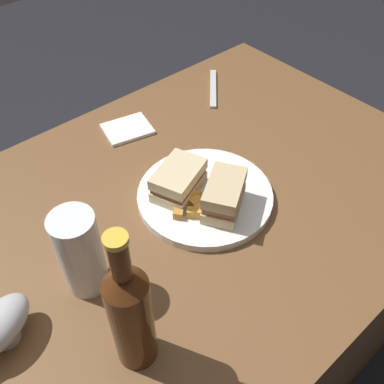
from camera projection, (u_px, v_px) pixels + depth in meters
ground_plane at (184, 358)px, 1.41m from camera, size 6.00×6.00×0.00m
dining_table at (182, 300)px, 1.14m from camera, size 1.20×0.80×0.73m
plate at (205, 195)px, 0.89m from camera, size 0.28×0.28×0.02m
sandwich_half_left at (179, 180)px, 0.87m from camera, size 0.13×0.11×0.06m
sandwich_half_right at (224, 196)px, 0.83m from camera, size 0.13×0.11×0.07m
potato_wedge_front at (179, 209)px, 0.84m from camera, size 0.04×0.04×0.02m
potato_wedge_middle at (191, 198)px, 0.86m from camera, size 0.03×0.05×0.02m
potato_wedge_back at (196, 200)px, 0.86m from camera, size 0.04×0.06×0.01m
potato_wedge_left_edge at (189, 196)px, 0.86m from camera, size 0.05×0.03×0.02m
potato_wedge_right_edge at (183, 197)px, 0.86m from camera, size 0.04×0.03×0.02m
potato_wedge_stray at (198, 211)px, 0.84m from camera, size 0.04×0.04×0.02m
pint_glass at (81, 257)px, 0.71m from camera, size 0.07×0.07×0.16m
cider_bottle at (131, 315)px, 0.59m from camera, size 0.06×0.06×0.28m
napkin at (127, 129)px, 1.05m from camera, size 0.13×0.11×0.01m
fork at (213, 88)px, 1.18m from camera, size 0.13×0.14×0.01m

